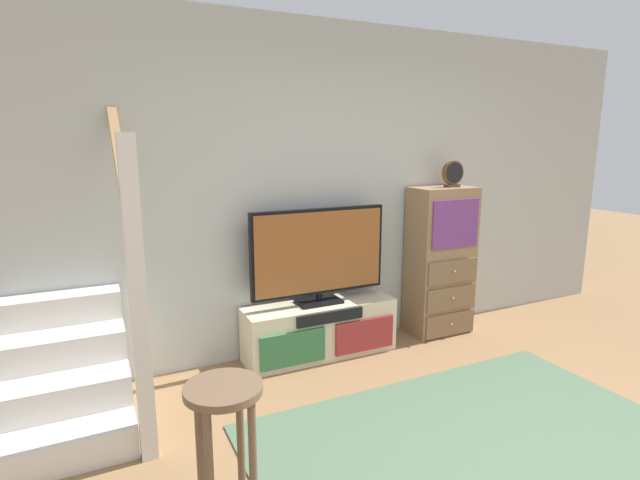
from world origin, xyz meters
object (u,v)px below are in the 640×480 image
object	(u,v)px
desk_clock	(453,174)
television	(319,254)
bar_stool_near	(225,426)
media_console	(320,330)
side_cabinet	(441,261)

from	to	relation	value
desk_clock	television	bearing A→B (deg)	178.74
television	bar_stool_near	world-z (taller)	television
media_console	desk_clock	distance (m)	1.80
media_console	television	size ratio (longest dim) A/B	1.10
side_cabinet	desk_clock	size ratio (longest dim) A/B	5.81
side_cabinet	bar_stool_near	size ratio (longest dim) A/B	1.83
television	desk_clock	size ratio (longest dim) A/B	4.95
television	desk_clock	world-z (taller)	desk_clock
television	media_console	bearing A→B (deg)	-90.00
media_console	bar_stool_near	size ratio (longest dim) A/B	1.73
media_console	television	xyz separation A→B (m)	(0.00, 0.02, 0.64)
desk_clock	side_cabinet	bearing A→B (deg)	168.66
desk_clock	bar_stool_near	distance (m)	3.07
media_console	television	distance (m)	0.64
desk_clock	bar_stool_near	xyz separation A→B (m)	(-2.49, -1.54, -0.92)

